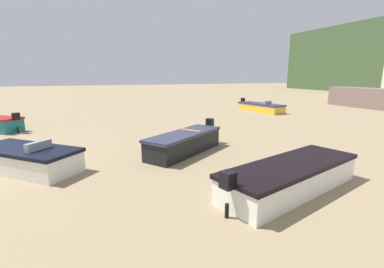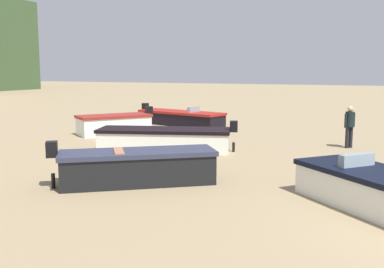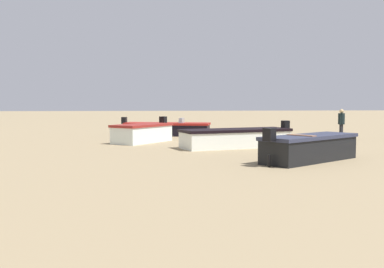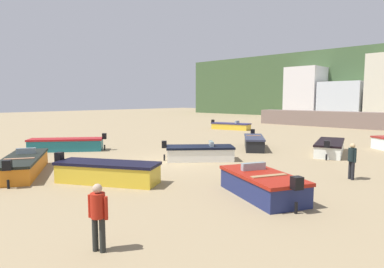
{
  "view_description": "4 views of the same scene",
  "coord_description": "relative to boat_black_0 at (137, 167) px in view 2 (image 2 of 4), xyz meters",
  "views": [
    {
      "loc": [
        11.38,
        3.48,
        3.31
      ],
      "look_at": [
        2.32,
        6.88,
        1.19
      ],
      "focal_mm": 25.44,
      "sensor_mm": 36.0,
      "label": 1
    },
    {
      "loc": [
        -9.52,
        1.12,
        3.02
      ],
      "look_at": [
        6.24,
        7.99,
        0.56
      ],
      "focal_mm": 42.57,
      "sensor_mm": 36.0,
      "label": 2
    },
    {
      "loc": [
        -14.31,
        12.63,
        2.05
      ],
      "look_at": [
        0.79,
        11.15,
        0.95
      ],
      "focal_mm": 42.87,
      "sensor_mm": 36.0,
      "label": 3
    },
    {
      "loc": [
        13.52,
        -12.69,
        3.56
      ],
      "look_at": [
        -2.35,
        3.94,
        1.09
      ],
      "focal_mm": 30.73,
      "sensor_mm": 36.0,
      "label": 4
    }
  ],
  "objects": [
    {
      "name": "beach_walker_foreground",
      "position": [
        8.09,
        -4.66,
        0.5
      ],
      "size": [
        0.48,
        0.48,
        1.62
      ],
      "rotation": [
        0.0,
        0.0,
        2.47
      ],
      "color": "black",
      "rests_on": "ground"
    },
    {
      "name": "boat_black_0",
      "position": [
        0.0,
        0.0,
        0.0
      ],
      "size": [
        3.43,
        4.05,
        1.21
      ],
      "rotation": [
        0.0,
        0.0,
        3.77
      ],
      "color": "black",
      "rests_on": "ground"
    },
    {
      "name": "boat_white_2",
      "position": [
        0.14,
        -5.9,
        -0.03
      ],
      "size": [
        3.79,
        3.93,
        1.15
      ],
      "rotation": [
        0.0,
        0.0,
        5.54
      ],
      "color": "white",
      "rests_on": "ground"
    },
    {
      "name": "boat_white_3",
      "position": [
        7.66,
        5.71,
        0.01
      ],
      "size": [
        3.54,
        3.16,
        1.23
      ],
      "rotation": [
        0.0,
        0.0,
        0.93
      ],
      "color": "white",
      "rests_on": "ground"
    },
    {
      "name": "boat_black_6",
      "position": [
        11.98,
        4.31,
        -0.07
      ],
      "size": [
        2.66,
        5.33,
        1.08
      ],
      "rotation": [
        0.0,
        0.0,
        2.9
      ],
      "color": "black",
      "rests_on": "ground"
    },
    {
      "name": "boat_white_9",
      "position": [
        4.75,
        1.6,
        -0.04
      ],
      "size": [
        2.92,
        5.21,
        1.14
      ],
      "rotation": [
        0.0,
        0.0,
        0.3
      ],
      "color": "white",
      "rests_on": "ground"
    }
  ]
}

